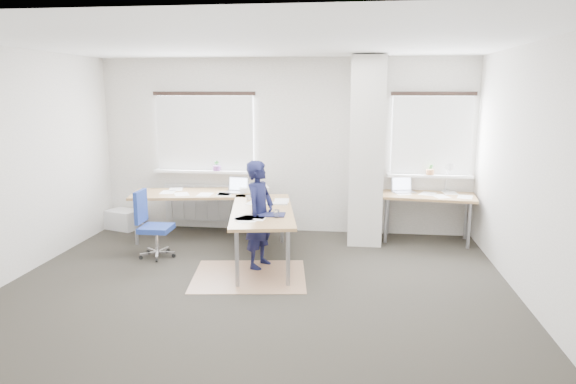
# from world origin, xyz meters

# --- Properties ---
(ground) EXTENTS (6.00, 6.00, 0.00)m
(ground) POSITION_xyz_m (0.00, 0.00, 0.00)
(ground) COLOR #2A2722
(ground) RESTS_ON ground
(room_shell) EXTENTS (6.04, 5.04, 2.82)m
(room_shell) POSITION_xyz_m (0.18, 0.45, 1.75)
(room_shell) COLOR beige
(room_shell) RESTS_ON ground
(floor_mat) EXTENTS (1.54, 1.35, 0.01)m
(floor_mat) POSITION_xyz_m (-0.15, 0.29, 0.00)
(floor_mat) COLOR #9D7455
(floor_mat) RESTS_ON ground
(white_crate) EXTENTS (0.62, 0.52, 0.32)m
(white_crate) POSITION_xyz_m (-2.70, 2.25, 0.16)
(white_crate) COLOR white
(white_crate) RESTS_ON ground
(desk_main) EXTENTS (2.82, 2.63, 0.96)m
(desk_main) POSITION_xyz_m (-0.64, 1.39, 0.69)
(desk_main) COLOR #986841
(desk_main) RESTS_ON ground
(desk_side) EXTENTS (1.47, 0.86, 1.22)m
(desk_side) POSITION_xyz_m (2.25, 2.16, 0.69)
(desk_side) COLOR #986841
(desk_side) RESTS_ON ground
(task_chair) EXTENTS (0.51, 0.50, 0.94)m
(task_chair) POSITION_xyz_m (-1.61, 0.87, 0.26)
(task_chair) COLOR navy
(task_chair) RESTS_ON ground
(person) EXTENTS (0.47, 0.59, 1.41)m
(person) POSITION_xyz_m (-0.08, 0.67, 0.71)
(person) COLOR black
(person) RESTS_ON ground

